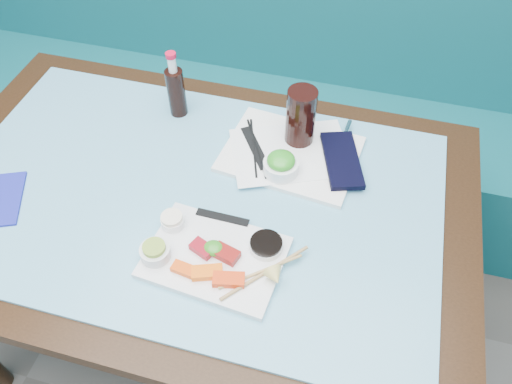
% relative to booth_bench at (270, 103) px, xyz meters
% --- Properties ---
extents(booth_bench, '(3.00, 0.56, 1.17)m').
position_rel_booth_bench_xyz_m(booth_bench, '(0.00, 0.00, 0.00)').
color(booth_bench, '#0F5A62').
rests_on(booth_bench, ground).
extents(dining_table, '(1.40, 0.90, 0.75)m').
position_rel_booth_bench_xyz_m(dining_table, '(0.00, -0.84, 0.29)').
color(dining_table, black).
rests_on(dining_table, ground).
extents(glass_top, '(1.22, 0.76, 0.01)m').
position_rel_booth_bench_xyz_m(glass_top, '(0.00, -0.84, 0.38)').
color(glass_top, '#62A8C5').
rests_on(glass_top, dining_table).
extents(sashimi_plate, '(0.32, 0.24, 0.02)m').
position_rel_booth_bench_xyz_m(sashimi_plate, '(0.12, -1.01, 0.39)').
color(sashimi_plate, white).
rests_on(sashimi_plate, glass_top).
extents(salmon_left, '(0.06, 0.03, 0.01)m').
position_rel_booth_bench_xyz_m(salmon_left, '(0.07, -1.06, 0.41)').
color(salmon_left, '#F04A09').
rests_on(salmon_left, sashimi_plate).
extents(salmon_mid, '(0.07, 0.05, 0.02)m').
position_rel_booth_bench_xyz_m(salmon_mid, '(0.12, -1.06, 0.41)').
color(salmon_mid, '#FF610A').
rests_on(salmon_mid, sashimi_plate).
extents(salmon_right, '(0.07, 0.05, 0.02)m').
position_rel_booth_bench_xyz_m(salmon_right, '(0.17, -1.06, 0.41)').
color(salmon_right, red).
rests_on(salmon_right, sashimi_plate).
extents(tuna_left, '(0.06, 0.05, 0.02)m').
position_rel_booth_bench_xyz_m(tuna_left, '(0.09, -1.00, 0.41)').
color(tuna_left, maroon).
rests_on(tuna_left, sashimi_plate).
extents(tuna_right, '(0.07, 0.05, 0.02)m').
position_rel_booth_bench_xyz_m(tuna_right, '(0.14, -1.00, 0.41)').
color(tuna_right, maroon).
rests_on(tuna_right, sashimi_plate).
extents(seaweed_garnish, '(0.05, 0.04, 0.02)m').
position_rel_booth_bench_xyz_m(seaweed_garnish, '(0.11, -1.00, 0.41)').
color(seaweed_garnish, '#30851E').
rests_on(seaweed_garnish, sashimi_plate).
extents(ramekin_wasabi, '(0.08, 0.08, 0.03)m').
position_rel_booth_bench_xyz_m(ramekin_wasabi, '(-0.01, -1.04, 0.41)').
color(ramekin_wasabi, silver).
rests_on(ramekin_wasabi, sashimi_plate).
extents(wasabi_fill, '(0.06, 0.06, 0.01)m').
position_rel_booth_bench_xyz_m(wasabi_fill, '(-0.01, -1.04, 0.43)').
color(wasabi_fill, olive).
rests_on(wasabi_fill, ramekin_wasabi).
extents(ramekin_ginger, '(0.06, 0.06, 0.02)m').
position_rel_booth_bench_xyz_m(ramekin_ginger, '(-0.00, -0.95, 0.41)').
color(ramekin_ginger, white).
rests_on(ramekin_ginger, sashimi_plate).
extents(ginger_fill, '(0.06, 0.06, 0.01)m').
position_rel_booth_bench_xyz_m(ginger_fill, '(-0.00, -0.95, 0.43)').
color(ginger_fill, '#F6E9CA').
rests_on(ginger_fill, ramekin_ginger).
extents(soy_dish, '(0.09, 0.09, 0.02)m').
position_rel_booth_bench_xyz_m(soy_dish, '(0.22, -0.96, 0.41)').
color(soy_dish, white).
rests_on(soy_dish, sashimi_plate).
extents(soy_fill, '(0.09, 0.09, 0.01)m').
position_rel_booth_bench_xyz_m(soy_fill, '(0.22, -0.96, 0.42)').
color(soy_fill, black).
rests_on(soy_fill, soy_dish).
extents(lemon_wedge, '(0.05, 0.05, 0.04)m').
position_rel_booth_bench_xyz_m(lemon_wedge, '(0.26, -1.04, 0.42)').
color(lemon_wedge, '#E6D06D').
rests_on(lemon_wedge, sashimi_plate).
extents(chopstick_sleeve, '(0.13, 0.02, 0.00)m').
position_rel_booth_bench_xyz_m(chopstick_sleeve, '(0.10, -0.90, 0.40)').
color(chopstick_sleeve, black).
rests_on(chopstick_sleeve, sashimi_plate).
extents(wooden_chopstick_a, '(0.16, 0.13, 0.01)m').
position_rel_booth_bench_xyz_m(wooden_chopstick_a, '(0.23, -1.02, 0.40)').
color(wooden_chopstick_a, tan).
rests_on(wooden_chopstick_a, sashimi_plate).
extents(wooden_chopstick_b, '(0.15, 0.18, 0.01)m').
position_rel_booth_bench_xyz_m(wooden_chopstick_b, '(0.24, -1.02, 0.40)').
color(wooden_chopstick_b, '#A37F4C').
rests_on(wooden_chopstick_b, sashimi_plate).
extents(serving_tray, '(0.37, 0.30, 0.01)m').
position_rel_booth_bench_xyz_m(serving_tray, '(0.21, -0.64, 0.39)').
color(serving_tray, white).
rests_on(serving_tray, glass_top).
extents(paper_placemat, '(0.37, 0.32, 0.00)m').
position_rel_booth_bench_xyz_m(paper_placemat, '(0.21, -0.64, 0.40)').
color(paper_placemat, white).
rests_on(paper_placemat, serving_tray).
extents(seaweed_bowl, '(0.11, 0.11, 0.04)m').
position_rel_booth_bench_xyz_m(seaweed_bowl, '(0.20, -0.72, 0.41)').
color(seaweed_bowl, white).
rests_on(seaweed_bowl, serving_tray).
extents(seaweed_salad, '(0.08, 0.08, 0.04)m').
position_rel_booth_bench_xyz_m(seaweed_salad, '(0.20, -0.72, 0.44)').
color(seaweed_salad, '#2B9221').
rests_on(seaweed_salad, seaweed_bowl).
extents(cola_glass, '(0.10, 0.10, 0.16)m').
position_rel_booth_bench_xyz_m(cola_glass, '(0.22, -0.59, 0.48)').
color(cola_glass, black).
rests_on(cola_glass, serving_tray).
extents(navy_pouch, '(0.14, 0.21, 0.02)m').
position_rel_booth_bench_xyz_m(navy_pouch, '(0.34, -0.64, 0.40)').
color(navy_pouch, black).
rests_on(navy_pouch, serving_tray).
extents(fork, '(0.02, 0.10, 0.01)m').
position_rel_booth_bench_xyz_m(fork, '(0.34, -0.54, 0.40)').
color(fork, silver).
rests_on(fork, serving_tray).
extents(black_chopstick_a, '(0.08, 0.21, 0.01)m').
position_rel_booth_bench_xyz_m(black_chopstick_a, '(0.11, -0.65, 0.40)').
color(black_chopstick_a, black).
rests_on(black_chopstick_a, serving_tray).
extents(black_chopstick_b, '(0.11, 0.20, 0.01)m').
position_rel_booth_bench_xyz_m(black_chopstick_b, '(0.12, -0.65, 0.40)').
color(black_chopstick_b, black).
rests_on(black_chopstick_b, serving_tray).
extents(tray_sleeve, '(0.12, 0.15, 0.00)m').
position_rel_booth_bench_xyz_m(tray_sleeve, '(0.11, -0.65, 0.40)').
color(tray_sleeve, black).
rests_on(tray_sleeve, serving_tray).
extents(cola_bottle_body, '(0.06, 0.06, 0.14)m').
position_rel_booth_bench_xyz_m(cola_bottle_body, '(-0.14, -0.56, 0.45)').
color(cola_bottle_body, black).
rests_on(cola_bottle_body, glass_top).
extents(cola_bottle_neck, '(0.03, 0.03, 0.04)m').
position_rel_booth_bench_xyz_m(cola_bottle_neck, '(-0.14, -0.56, 0.55)').
color(cola_bottle_neck, white).
rests_on(cola_bottle_neck, cola_bottle_body).
extents(cola_bottle_cap, '(0.03, 0.03, 0.01)m').
position_rel_booth_bench_xyz_m(cola_bottle_cap, '(-0.14, -0.56, 0.58)').
color(cola_bottle_cap, red).
rests_on(cola_bottle_cap, cola_bottle_neck).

